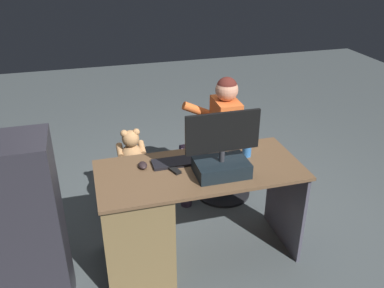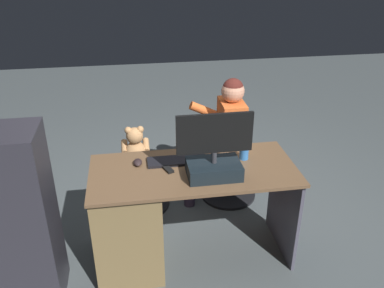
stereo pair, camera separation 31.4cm
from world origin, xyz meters
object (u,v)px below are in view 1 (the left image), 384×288
object	(u,v)px
keyboard	(182,161)
office_chair_teddy	(134,185)
person	(216,130)
computer_mouse	(143,165)
cup	(247,149)
teddy_bear	(131,149)
visitor_chair	(224,169)
monitor	(222,157)
desk	(148,220)
tv_remote	(173,169)

from	to	relation	value
keyboard	office_chair_teddy	size ratio (longest dim) A/B	0.76
office_chair_teddy	person	world-z (taller)	person
computer_mouse	person	world-z (taller)	person
computer_mouse	cup	xyz separation A→B (m)	(-0.76, 0.03, 0.03)
teddy_bear	visitor_chair	distance (m)	0.90
monitor	visitor_chair	bearing A→B (deg)	-111.56
visitor_chair	teddy_bear	bearing A→B (deg)	0.42
desk	visitor_chair	distance (m)	1.13
computer_mouse	teddy_bear	world-z (taller)	computer_mouse
person	visitor_chair	bearing A→B (deg)	-178.74
teddy_bear	visitor_chair	size ratio (longest dim) A/B	0.66
person	computer_mouse	bearing A→B (deg)	39.88
office_chair_teddy	teddy_bear	xyz separation A→B (m)	(0.00, -0.01, 0.35)
visitor_chair	desk	bearing A→B (deg)	41.90
monitor	teddy_bear	distance (m)	1.02
computer_mouse	tv_remote	distance (m)	0.21
monitor	keyboard	bearing A→B (deg)	-45.15
tv_remote	cup	bearing A→B (deg)	163.50
cup	tv_remote	distance (m)	0.57
teddy_bear	person	distance (m)	0.76
monitor	cup	world-z (taller)	monitor
monitor	visitor_chair	distance (m)	1.11
desk	teddy_bear	world-z (taller)	teddy_bear
computer_mouse	person	distance (m)	0.97
computer_mouse	office_chair_teddy	size ratio (longest dim) A/B	0.17
tv_remote	office_chair_teddy	bearing A→B (deg)	-96.16
visitor_chair	person	size ratio (longest dim) A/B	0.44
desk	keyboard	distance (m)	0.47
office_chair_teddy	monitor	bearing A→B (deg)	121.16
desk	teddy_bear	xyz separation A→B (m)	(0.00, -0.74, 0.19)
desk	office_chair_teddy	xyz separation A→B (m)	(0.00, -0.73, -0.16)
cup	teddy_bear	size ratio (longest dim) A/B	0.31
cup	office_chair_teddy	xyz separation A→B (m)	(0.76, -0.64, -0.57)
teddy_bear	person	size ratio (longest dim) A/B	0.29
tv_remote	office_chair_teddy	xyz separation A→B (m)	(0.20, -0.69, -0.52)
visitor_chair	person	world-z (taller)	person
cup	person	size ratio (longest dim) A/B	0.09
keyboard	visitor_chair	bearing A→B (deg)	-131.34
visitor_chair	person	distance (m)	0.43
desk	office_chair_teddy	bearing A→B (deg)	-89.61
keyboard	teddy_bear	size ratio (longest dim) A/B	1.25
cup	person	bearing A→B (deg)	-89.01
desk	person	size ratio (longest dim) A/B	1.24
keyboard	tv_remote	size ratio (longest dim) A/B	2.80
monitor	tv_remote	bearing A→B (deg)	-24.09
cup	person	world-z (taller)	person
keyboard	teddy_bear	world-z (taller)	same
desk	keyboard	xyz separation A→B (m)	(-0.28, -0.12, 0.37)
computer_mouse	tv_remote	size ratio (longest dim) A/B	0.64
desk	person	xyz separation A→B (m)	(-0.75, -0.74, 0.27)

